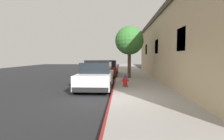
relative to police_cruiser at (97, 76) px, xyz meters
The scene contains 8 objects.
ground_plane 7.50m from the police_cruiser, 116.50° to the left, with size 30.06×60.00×0.20m, color #232326.
sidewalk_pavement 7.22m from the police_cruiser, 68.17° to the left, with size 3.21×60.00×0.13m, color gray.
curb_painted_edge 6.79m from the police_cruiser, 81.22° to the left, with size 0.08×60.00×0.13m, color maroon.
storefront_building 8.46m from the police_cruiser, 29.31° to the left, with size 6.07×22.28×5.29m.
police_cruiser is the anchor object (origin of this frame).
parked_car_silver_ahead 7.54m from the police_cruiser, 88.73° to the left, with size 1.94×4.84×1.56m.
fire_hydrant 1.74m from the police_cruiser, ahead, with size 0.44×0.40×0.76m.
street_tree 5.68m from the police_cruiser, 65.07° to the left, with size 2.38×2.38×4.30m.
Camera 1 is at (0.39, -7.94, 1.89)m, focal length 30.38 mm.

